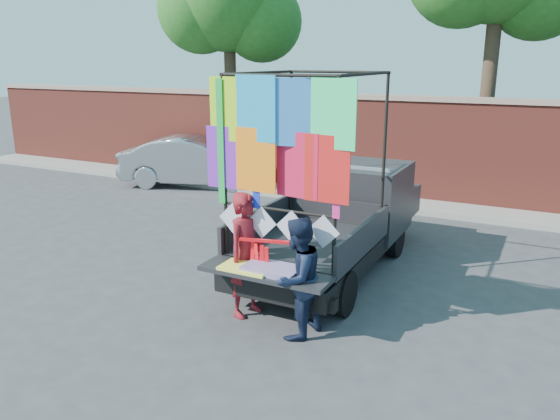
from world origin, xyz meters
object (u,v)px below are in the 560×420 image
at_px(pickup_truck, 344,215).
at_px(man, 297,278).
at_px(sedan, 197,162).
at_px(woman, 247,255).

bearing_deg(pickup_truck, man, -81.08).
relative_size(sedan, man, 2.64).
distance_m(sedan, man, 9.10).
xyz_separation_m(sedan, man, (6.25, -6.62, 0.10)).
relative_size(pickup_truck, sedan, 1.25).
bearing_deg(woman, man, -93.22).
relative_size(pickup_truck, woman, 2.99).
distance_m(woman, man, 0.92).
height_order(sedan, woman, woman).
height_order(sedan, man, man).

